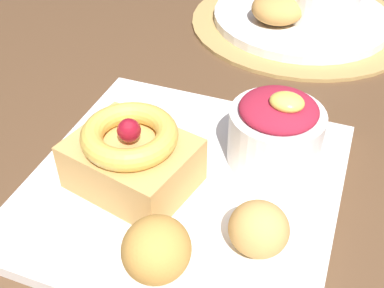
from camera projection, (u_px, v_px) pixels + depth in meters
name	position (u px, v px, depth m)	size (l,w,h in m)	color
dining_table	(225.00, 200.00, 0.56)	(1.30, 0.98, 0.73)	brown
woven_placemat	(300.00, 22.00, 0.69)	(0.31, 0.31, 0.01)	#AD894C
front_plate	(184.00, 186.00, 0.43)	(0.27, 0.27, 0.01)	white
cake_slice	(132.00, 156.00, 0.41)	(0.12, 0.10, 0.07)	tan
berry_ramekin	(276.00, 131.00, 0.43)	(0.09, 0.09, 0.08)	white
fritter_front	(259.00, 229.00, 0.36)	(0.05, 0.04, 0.04)	tan
fritter_middle	(157.00, 250.00, 0.34)	(0.05, 0.05, 0.05)	gold
back_plate	(301.00, 17.00, 0.69)	(0.25, 0.25, 0.01)	white
back_pastry	(278.00, 9.00, 0.65)	(0.07, 0.07, 0.04)	#C68E47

